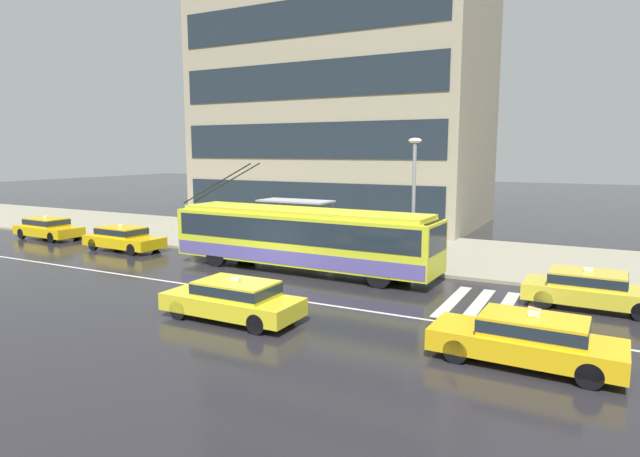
{
  "coord_description": "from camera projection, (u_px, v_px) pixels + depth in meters",
  "views": [
    {
      "loc": [
        12.3,
        -17.36,
        5.32
      ],
      "look_at": [
        1.24,
        3.75,
        1.87
      ],
      "focal_mm": 30.12,
      "sensor_mm": 36.0,
      "label": 1
    }
  ],
  "objects": [
    {
      "name": "ground_plane",
      "position": [
        250.0,
        284.0,
        21.63
      ],
      "size": [
        160.0,
        160.0,
        0.0
      ],
      "primitive_type": "plane",
      "color": "#242227"
    },
    {
      "name": "sidewalk_slab",
      "position": [
        349.0,
        245.0,
        30.11
      ],
      "size": [
        80.0,
        10.0,
        0.14
      ],
      "primitive_type": "cube",
      "color": "gray",
      "rests_on": "ground_plane"
    },
    {
      "name": "crosswalk_stripe_edge_near",
      "position": [
        453.0,
        301.0,
        19.19
      ],
      "size": [
        0.44,
        4.4,
        0.01
      ],
      "primitive_type": "cube",
      "color": "beige",
      "rests_on": "ground_plane"
    },
    {
      "name": "crosswalk_stripe_inner_a",
      "position": [
        478.0,
        304.0,
        18.78
      ],
      "size": [
        0.44,
        4.4,
        0.01
      ],
      "primitive_type": "cube",
      "color": "beige",
      "rests_on": "ground_plane"
    },
    {
      "name": "crosswalk_stripe_center",
      "position": [
        505.0,
        308.0,
        18.37
      ],
      "size": [
        0.44,
        4.4,
        0.01
      ],
      "primitive_type": "cube",
      "color": "beige",
      "rests_on": "ground_plane"
    },
    {
      "name": "crosswalk_stripe_inner_b",
      "position": [
        533.0,
        311.0,
        17.95
      ],
      "size": [
        0.44,
        4.4,
        0.01
      ],
      "primitive_type": "cube",
      "color": "beige",
      "rests_on": "ground_plane"
    },
    {
      "name": "lane_centre_line",
      "position": [
        232.0,
        291.0,
        20.58
      ],
      "size": [
        72.0,
        0.14,
        0.01
      ],
      "primitive_type": "cube",
      "color": "silver",
      "rests_on": "ground_plane"
    },
    {
      "name": "trolleybus",
      "position": [
        302.0,
        237.0,
        23.8
      ],
      "size": [
        12.85,
        2.89,
        4.78
      ],
      "color": "yellow",
      "rests_on": "ground_plane"
    },
    {
      "name": "taxi_oncoming_near",
      "position": [
        234.0,
        298.0,
        16.97
      ],
      "size": [
        4.55,
        1.84,
        1.39
      ],
      "color": "yellow",
      "rests_on": "ground_plane"
    },
    {
      "name": "taxi_ahead_of_bus",
      "position": [
        591.0,
        288.0,
        18.22
      ],
      "size": [
        4.43,
        1.94,
        1.39
      ],
      "color": "gold",
      "rests_on": "ground_plane"
    },
    {
      "name": "taxi_oncoming_far",
      "position": [
        528.0,
        338.0,
        13.38
      ],
      "size": [
        4.66,
        1.88,
        1.39
      ],
      "color": "yellow",
      "rests_on": "ground_plane"
    },
    {
      "name": "taxi_far_behind",
      "position": [
        48.0,
        227.0,
        32.69
      ],
      "size": [
        4.65,
        2.04,
        1.39
      ],
      "color": "yellow",
      "rests_on": "ground_plane"
    },
    {
      "name": "taxi_queued_behind_bus",
      "position": [
        123.0,
        237.0,
        28.88
      ],
      "size": [
        4.7,
        2.0,
        1.39
      ],
      "color": "yellow",
      "rests_on": "ground_plane"
    },
    {
      "name": "bus_shelter",
      "position": [
        298.0,
        213.0,
        28.06
      ],
      "size": [
        3.82,
        1.73,
        2.65
      ],
      "color": "gray",
      "rests_on": "sidewalk_slab"
    },
    {
      "name": "pedestrian_at_shelter",
      "position": [
        367.0,
        230.0,
        24.74
      ],
      "size": [
        1.29,
        1.29,
        1.97
      ],
      "color": "black",
      "rests_on": "sidewalk_slab"
    },
    {
      "name": "pedestrian_approaching_curb",
      "position": [
        345.0,
        221.0,
        26.77
      ],
      "size": [
        1.58,
        1.58,
        2.07
      ],
      "color": "black",
      "rests_on": "sidewalk_slab"
    },
    {
      "name": "street_lamp",
      "position": [
        414.0,
        190.0,
        23.82
      ],
      "size": [
        0.6,
        0.32,
        5.75
      ],
      "color": "gray",
      "rests_on": "sidewalk_slab"
    },
    {
      "name": "office_tower_corner_left",
      "position": [
        345.0,
        35.0,
        39.28
      ],
      "size": [
        20.37,
        12.76,
        27.5
      ],
      "color": "tan",
      "rests_on": "ground_plane"
    }
  ]
}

